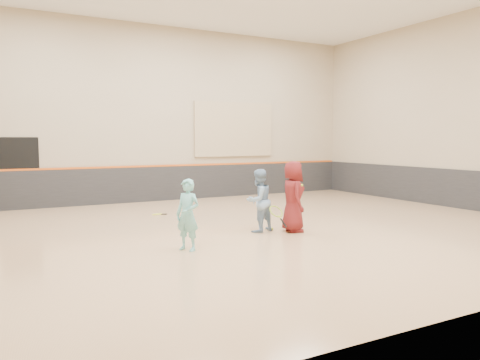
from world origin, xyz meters
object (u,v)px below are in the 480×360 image
instructor (259,201)px  young_man (293,196)px  spare_racket (157,213)px  girl (188,215)px

instructor → young_man: (0.72, -0.33, 0.09)m
instructor → young_man: 0.80m
spare_racket → young_man: bearing=-62.1°
young_man → spare_racket: young_man is taller
instructor → young_man: bearing=139.2°
instructor → spare_racket: bearing=-85.4°
girl → young_man: bearing=68.8°
young_man → spare_racket: bearing=45.2°
young_man → instructor: bearing=82.3°
girl → spare_racket: size_ratio=2.12×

